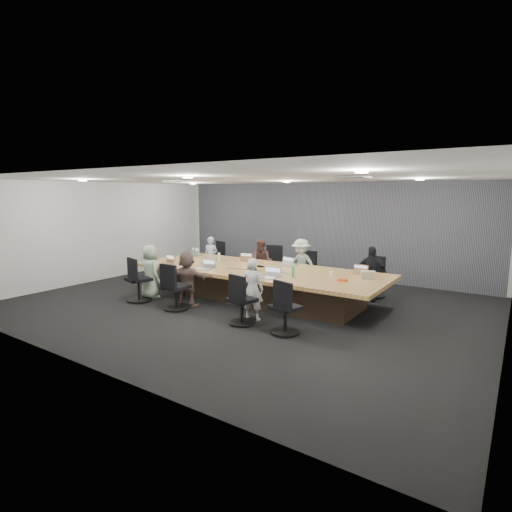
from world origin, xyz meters
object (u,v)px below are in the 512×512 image
Objects in this scene: chair_0 at (218,262)px; laptop_5 at (204,269)px; person_1 at (262,262)px; stapler at (253,270)px; chair_4 at (139,283)px; laptop_0 at (198,254)px; person_5 at (187,279)px; bottle_green_left at (195,253)px; chair_3 at (375,282)px; laptop_3 at (363,273)px; person_2 at (301,265)px; bottle_clear at (219,257)px; person_4 at (150,272)px; bottle_green_right at (293,272)px; laptop_4 at (167,264)px; laptop_2 at (291,265)px; chair_2 at (307,274)px; laptop_1 at (250,260)px; snack_packet at (342,280)px; person_3 at (371,274)px; canvas_bag at (368,275)px; laptop_6 at (267,278)px; conference_table at (258,283)px; person_6 at (252,289)px; chair_5 at (176,291)px; chair_1 at (269,267)px; chair_7 at (285,312)px; person_0 at (211,257)px; mug_brown at (170,258)px.

chair_0 is 2.50× the size of laptop_5.
stapler is (0.85, -1.68, 0.14)m from person_1.
chair_4 is 3.04× the size of laptop_0.
person_5 is at bearing -159.54° from stapler.
chair_3 is at bearing 14.39° from bottle_green_left.
person_2 is at bearing -15.33° from laptop_3.
bottle_clear is (1.04, -0.21, -0.00)m from bottle_green_left.
person_4 reaches higher than bottle_green_right.
chair_0 reaches higher than laptop_4.
chair_4 reaches higher than laptop_2.
bottle_green_right reaches higher than chair_2.
person_5 is at bearing 77.87° from laptop_1.
laptop_5 reaches higher than chair_2.
person_3 is at bearing 86.95° from snack_packet.
canvas_bag reaches higher than laptop_4.
laptop_6 is (1.75, 0.00, 0.00)m from laptop_5.
person_6 is (0.75, -1.35, 0.22)m from conference_table.
chair_5 is at bearing 134.44° from laptop_0.
chair_1 is 3.06m from person_5.
chair_5 is 2.94× the size of canvas_bag.
chair_3 is 0.57× the size of person_2.
conference_table is at bearing 99.34° from chair_1.
person_1 reaches higher than chair_1.
chair_7 is at bearing 158.80° from person_5.
chair_2 is 0.59× the size of person_1.
person_5 is 2.35m from bottle_green_right.
laptop_5 is at bearing 179.04° from chair_7.
person_4 is at bearing 112.32° from laptop_0.
laptop_2 is at bearing 127.87° from chair_1.
conference_table is 4.84× the size of person_6.
chair_7 is at bearing 122.42° from laptop_2.
chair_4 is at bearing -178.64° from chair_5.
person_3 is 4.93m from laptop_4.
person_4 is (-2.62, -2.15, -0.11)m from laptop_2.
person_0 is 1.91m from laptop_1.
laptop_2 is 0.95× the size of laptop_5.
laptop_6 is at bearing -46.76° from conference_table.
chair_0 is 7.99× the size of mug_brown.
chair_0 is at bearing 129.76° from laptop_6.
canvas_bag reaches higher than chair_0.
conference_table is at bearing 55.25° from chair_4.
mug_brown reaches higher than snack_packet.
person_4 is 1.87m from bottle_green_left.
person_1 is 3.72× the size of laptop_1.
chair_4 is at bearing 47.13° from chair_3.
person_2 reaches higher than person_6.
person_0 is 3.08m from laptop_2.
bottle_clear is at bearing -135.14° from person_1.
laptop_0 is 4.87m from person_3.
chair_2 is 2.06m from laptop_3.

